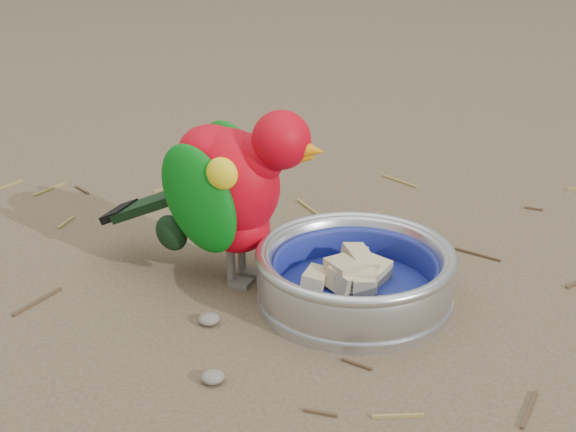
{
  "coord_description": "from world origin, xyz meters",
  "views": [
    {
      "loc": [
        -0.24,
        -0.8,
        0.46
      ],
      "look_at": [
        -0.04,
        0.05,
        0.08
      ],
      "focal_mm": 55.0,
      "sensor_mm": 36.0,
      "label": 1
    }
  ],
  "objects": [
    {
      "name": "food_bowl",
      "position": [
        0.02,
        -0.01,
        0.01
      ],
      "size": [
        0.21,
        0.21,
        0.02
      ],
      "primitive_type": "cylinder",
      "color": "#B2B2BA",
      "rests_on": "ground"
    },
    {
      "name": "lory_parrot",
      "position": [
        -0.1,
        0.07,
        0.1
      ],
      "size": [
        0.26,
        0.23,
        0.19
      ],
      "primitive_type": null,
      "rotation": [
        0.0,
        0.0,
        -2.19
      ],
      "color": "#BE0212",
      "rests_on": "ground"
    },
    {
      "name": "fruit_wedges",
      "position": [
        0.02,
        -0.01,
        0.03
      ],
      "size": [
        0.12,
        0.12,
        0.03
      ],
      "primitive_type": null,
      "color": "tan",
      "rests_on": "food_bowl"
    },
    {
      "name": "bowl_wall",
      "position": [
        0.02,
        -0.01,
        0.04
      ],
      "size": [
        0.21,
        0.21,
        0.04
      ],
      "primitive_type": null,
      "color": "#B2B2BA",
      "rests_on": "food_bowl"
    },
    {
      "name": "ground",
      "position": [
        0.0,
        0.0,
        0.0
      ],
      "size": [
        60.0,
        60.0,
        0.0
      ],
      "primitive_type": "plane",
      "color": "brown"
    },
    {
      "name": "ground_debris",
      "position": [
        0.01,
        0.06,
        0.0
      ],
      "size": [
        0.9,
        0.8,
        0.01
      ],
      "primitive_type": null,
      "color": "olive",
      "rests_on": "ground"
    }
  ]
}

